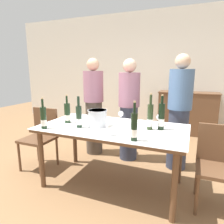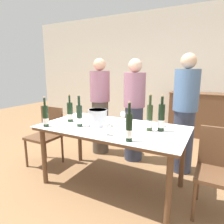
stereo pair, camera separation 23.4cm
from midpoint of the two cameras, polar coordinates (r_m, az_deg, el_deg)
name	(u,v)px [view 1 (the left image)]	position (r m, az deg, el deg)	size (l,w,h in m)	color
ground_plane	(112,184)	(2.70, -2.64, -19.98)	(12.00, 12.00, 0.00)	olive
back_wall	(157,71)	(5.04, 11.40, 11.41)	(8.00, 0.10, 2.80)	silver
sideboard_cabinet	(187,113)	(4.76, 19.33, -0.28)	(1.27, 0.46, 0.95)	brown
dining_table	(112,133)	(2.41, -2.80, -5.94)	(1.74, 0.92, 0.76)	brown
ice_bucket	(97,118)	(2.40, -6.97, -1.63)	(0.23, 0.23, 0.20)	silver
wine_bottle_0	(67,114)	(2.63, -15.16, -0.47)	(0.08, 0.08, 0.36)	black
wine_bottle_1	(79,117)	(2.38, -12.24, -1.39)	(0.07, 0.07, 0.37)	#1E3323
wine_bottle_2	(44,118)	(2.45, -21.61, -1.72)	(0.07, 0.07, 0.36)	black
wine_bottle_3	(134,127)	(1.89, 2.82, -4.46)	(0.06, 0.06, 0.39)	black
wine_bottle_4	(150,117)	(2.26, 7.94, -1.54)	(0.07, 0.07, 0.42)	#28381E
wine_bottle_5	(161,117)	(2.28, 11.10, -1.49)	(0.07, 0.07, 0.40)	black
wine_glass_0	(121,114)	(2.60, 0.00, -0.70)	(0.07, 0.07, 0.14)	white
wine_glass_1	(160,118)	(2.47, 10.90, -1.59)	(0.08, 0.08, 0.14)	white
wine_glass_2	(109,126)	(2.06, -4.00, -4.05)	(0.08, 0.08, 0.14)	white
chair_left_end	(41,133)	(3.18, -21.59, -5.76)	(0.42, 0.42, 0.87)	brown
chair_right_end	(218,161)	(2.35, 25.56, -12.55)	(0.42, 0.42, 0.86)	brown
person_host	(94,107)	(3.40, -7.21, 1.35)	(0.33, 0.33, 1.62)	#51473D
person_guest_left	(129,111)	(3.14, 2.73, 0.38)	(0.33, 0.33, 1.60)	#383F56
person_guest_right	(179,113)	(2.95, 16.49, -0.37)	(0.33, 0.33, 1.64)	#383F56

